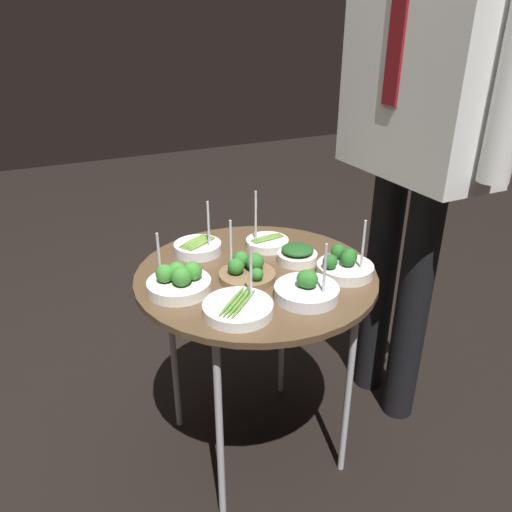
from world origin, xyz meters
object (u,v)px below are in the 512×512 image
object	(u,v)px
bowl_broccoli_front_right	(307,289)
bowl_broccoli_front_left	(179,281)
serving_cart	(256,286)
bowl_spinach_mid_left	(297,254)
bowl_asparagus_near_rim	(267,242)
bowl_broccoli_front_center	(344,266)
waiter_figure	(424,90)
bowl_asparagus_mid_right	(198,247)
bowl_broccoli_center	(247,271)
bowl_asparagus_back_right	(238,308)

from	to	relation	value
bowl_broccoli_front_right	bowl_broccoli_front_left	size ratio (longest dim) A/B	0.99
serving_cart	bowl_spinach_mid_left	distance (m)	0.15
bowl_asparagus_near_rim	bowl_broccoli_front_left	size ratio (longest dim) A/B	1.07
serving_cart	bowl_broccoli_front_center	bearing A→B (deg)	61.45
serving_cart	waiter_figure	distance (m)	0.74
bowl_spinach_mid_left	waiter_figure	xyz separation A→B (m)	(-0.01, 0.41, 0.44)
bowl_asparagus_mid_right	serving_cart	bearing A→B (deg)	28.49
waiter_figure	bowl_broccoli_center	bearing A→B (deg)	-86.06
bowl_broccoli_front_center	bowl_asparagus_near_rim	size ratio (longest dim) A/B	0.94
bowl_spinach_mid_left	bowl_broccoli_center	bearing A→B (deg)	-79.88
bowl_broccoli_front_left	waiter_figure	size ratio (longest dim) A/B	0.09
waiter_figure	bowl_asparagus_near_rim	bearing A→B (deg)	-105.79
bowl_asparagus_near_rim	bowl_asparagus_back_right	world-z (taller)	bowl_asparagus_near_rim
bowl_spinach_mid_left	bowl_broccoli_front_right	bearing A→B (deg)	-23.33
bowl_broccoli_center	waiter_figure	world-z (taller)	waiter_figure
bowl_broccoli_front_right	waiter_figure	world-z (taller)	waiter_figure
serving_cart	bowl_broccoli_front_center	distance (m)	0.26
bowl_broccoli_front_center	waiter_figure	xyz separation A→B (m)	(-0.13, 0.33, 0.43)
bowl_asparagus_near_rim	bowl_broccoli_front_left	xyz separation A→B (m)	(0.15, -0.33, 0.02)
bowl_asparagus_near_rim	waiter_figure	bearing A→B (deg)	74.21
bowl_asparagus_mid_right	bowl_broccoli_front_center	world-z (taller)	bowl_asparagus_mid_right
bowl_broccoli_center	bowl_broccoli_front_right	size ratio (longest dim) A/B	1.05
serving_cart	bowl_broccoli_front_left	xyz separation A→B (m)	(0.01, -0.23, 0.08)
bowl_broccoli_front_right	bowl_asparagus_near_rim	world-z (taller)	bowl_asparagus_near_rim
bowl_asparagus_back_right	bowl_broccoli_front_center	bearing A→B (deg)	99.60
serving_cart	bowl_broccoli_front_left	world-z (taller)	bowl_broccoli_front_left
bowl_broccoli_front_center	bowl_asparagus_back_right	xyz separation A→B (m)	(0.06, -0.35, -0.01)
bowl_broccoli_center	bowl_broccoli_front_center	xyz separation A→B (m)	(0.09, 0.26, 0.00)
bowl_broccoli_center	waiter_figure	xyz separation A→B (m)	(-0.04, 0.58, 0.44)
bowl_spinach_mid_left	waiter_figure	size ratio (longest dim) A/B	0.07
bowl_broccoli_front_right	bowl_asparagus_back_right	bearing A→B (deg)	-92.19
bowl_asparagus_back_right	bowl_spinach_mid_left	bearing A→B (deg)	124.12
bowl_broccoli_center	bowl_asparagus_mid_right	bearing A→B (deg)	-163.56
waiter_figure	bowl_broccoli_front_center	bearing A→B (deg)	-67.92
serving_cart	bowl_broccoli_front_right	bearing A→B (deg)	16.82
bowl_broccoli_front_center	waiter_figure	bearing A→B (deg)	112.08
serving_cart	bowl_asparagus_back_right	world-z (taller)	bowl_asparagus_back_right
bowl_broccoli_center	bowl_asparagus_mid_right	size ratio (longest dim) A/B	1.03
bowl_asparagus_mid_right	bowl_asparagus_back_right	bearing A→B (deg)	-4.54
bowl_broccoli_front_left	waiter_figure	xyz separation A→B (m)	(-0.03, 0.77, 0.43)
bowl_asparagus_back_right	bowl_broccoli_front_left	distance (m)	0.19
bowl_broccoli_center	bowl_broccoli_front_right	distance (m)	0.19
serving_cart	bowl_asparagus_near_rim	xyz separation A→B (m)	(-0.14, 0.11, 0.06)
bowl_spinach_mid_left	waiter_figure	distance (m)	0.60
bowl_asparagus_back_right	waiter_figure	xyz separation A→B (m)	(-0.19, 0.68, 0.45)
serving_cart	bowl_asparagus_back_right	size ratio (longest dim) A/B	3.96
bowl_broccoli_front_center	bowl_broccoli_center	bearing A→B (deg)	-109.92
bowl_spinach_mid_left	bowl_broccoli_front_right	xyz separation A→B (m)	(0.19, -0.08, 0.00)
bowl_broccoli_front_right	bowl_broccoli_front_left	distance (m)	0.33
bowl_spinach_mid_left	bowl_asparagus_mid_right	distance (m)	0.30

